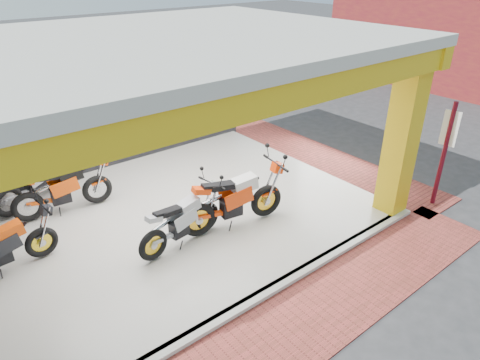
% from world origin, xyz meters
% --- Properties ---
extents(ground, '(80.00, 80.00, 0.00)m').
position_xyz_m(ground, '(0.00, 0.00, 0.00)').
color(ground, '#2D2D30').
rests_on(ground, ground).
extents(showroom_floor, '(8.00, 6.00, 0.10)m').
position_xyz_m(showroom_floor, '(0.00, 2.00, 0.05)').
color(showroom_floor, white).
rests_on(showroom_floor, ground).
extents(showroom_ceiling, '(8.40, 6.40, 0.20)m').
position_xyz_m(showroom_ceiling, '(0.00, 2.00, 3.60)').
color(showroom_ceiling, beige).
rests_on(showroom_ceiling, corner_column).
extents(back_wall, '(8.20, 0.20, 3.50)m').
position_xyz_m(back_wall, '(0.00, 5.10, 1.75)').
color(back_wall, black).
rests_on(back_wall, ground).
extents(corner_column, '(0.50, 0.50, 3.50)m').
position_xyz_m(corner_column, '(3.75, -0.75, 1.75)').
color(corner_column, gold).
rests_on(corner_column, ground).
extents(header_beam_front, '(8.40, 0.30, 0.40)m').
position_xyz_m(header_beam_front, '(0.00, -1.00, 3.30)').
color(header_beam_front, gold).
rests_on(header_beam_front, corner_column).
extents(header_beam_right, '(0.30, 6.40, 0.40)m').
position_xyz_m(header_beam_right, '(4.00, 2.00, 3.30)').
color(header_beam_right, gold).
rests_on(header_beam_right, corner_column).
extents(floor_kerb, '(8.00, 0.20, 0.10)m').
position_xyz_m(floor_kerb, '(0.00, -1.02, 0.05)').
color(floor_kerb, white).
rests_on(floor_kerb, ground).
extents(paver_front, '(9.00, 1.40, 0.03)m').
position_xyz_m(paver_front, '(0.00, -1.80, 0.01)').
color(paver_front, '#953731').
rests_on(paver_front, ground).
extents(paver_right, '(1.40, 7.00, 0.03)m').
position_xyz_m(paver_right, '(4.80, 2.00, 0.01)').
color(paver_right, '#953731').
rests_on(paver_right, ground).
extents(signpost, '(0.09, 0.33, 2.35)m').
position_xyz_m(signpost, '(4.82, -1.16, 1.28)').
color(signpost, '#5A0D1B').
rests_on(signpost, ground).
extents(moto_hero, '(2.44, 1.25, 1.42)m').
position_xyz_m(moto_hero, '(1.46, 0.66, 0.81)').
color(moto_hero, '#F23C0A').
rests_on(moto_hero, showroom_floor).
extents(moto_row_a, '(2.04, 0.98, 1.20)m').
position_xyz_m(moto_row_a, '(0.21, 0.99, 0.70)').
color(moto_row_a, '#ABAEB3').
rests_on(moto_row_a, showroom_floor).
extents(moto_row_b, '(2.22, 1.03, 1.31)m').
position_xyz_m(moto_row_b, '(-1.02, 3.35, 0.75)').
color(moto_row_b, '#E34709').
rests_on(moto_row_b, showroom_floor).
extents(moto_row_c, '(1.98, 0.87, 1.18)m').
position_xyz_m(moto_row_c, '(-2.54, 2.14, 0.69)').
color(moto_row_c, black).
rests_on(moto_row_c, showroom_floor).
extents(moto_row_d, '(2.34, 1.58, 1.34)m').
position_xyz_m(moto_row_d, '(-1.34, 4.50, 0.77)').
color(moto_row_d, '#9DA0A4').
rests_on(moto_row_d, showroom_floor).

